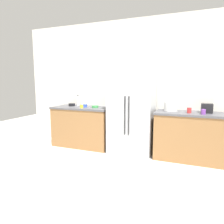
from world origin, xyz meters
TOP-DOWN VIEW (x-y plane):
  - ground_plane at (0.00, 0.00)m, footprint 11.18×11.18m
  - kitchen_back_panel at (0.00, 1.87)m, footprint 5.59×0.10m
  - counter_left at (-1.14, 1.50)m, footprint 1.39×0.66m
  - counter_right at (1.23, 1.50)m, footprint 1.33×0.66m
  - refrigerator at (0.06, 1.48)m, footprint 0.91×0.68m
  - toaster at (1.50, 1.54)m, footprint 0.20×0.17m
  - rice_cooker at (0.84, 1.58)m, footprint 0.26×0.26m
  - bottle_a at (-1.36, 1.67)m, footprint 0.08×0.08m
  - cup_a at (1.44, 1.33)m, footprint 0.08×0.08m
  - cup_b at (1.20, 1.42)m, footprint 0.08×0.08m
  - cup_c at (-1.05, 1.30)m, footprint 0.07×0.07m
  - bowl_a at (-0.80, 1.49)m, footprint 0.15×0.15m
  - bowl_b at (-1.46, 1.56)m, footprint 0.16×0.16m
  - bowl_c at (-1.08, 1.47)m, footprint 0.15×0.15m

SIDE VIEW (x-z plane):
  - ground_plane at x=0.00m, z-range 0.00..0.00m
  - counter_left at x=-1.14m, z-range 0.00..0.93m
  - counter_right at x=1.23m, z-range 0.00..0.93m
  - refrigerator at x=0.06m, z-range 0.00..1.71m
  - bowl_a at x=-0.80m, z-range 0.93..0.98m
  - bowl_b at x=-1.46m, z-range 0.93..0.99m
  - bowl_c at x=-1.08m, z-range 0.93..1.00m
  - cup_c at x=-1.05m, z-range 0.93..1.01m
  - cup_a at x=1.44m, z-range 0.93..1.02m
  - cup_b at x=1.20m, z-range 0.93..1.03m
  - toaster at x=1.50m, z-range 0.93..1.11m
  - bottle_a at x=-1.36m, z-range 0.91..1.16m
  - rice_cooker at x=0.84m, z-range 0.92..1.21m
  - kitchen_back_panel at x=0.00m, z-range 0.00..2.86m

